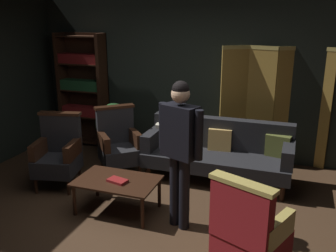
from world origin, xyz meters
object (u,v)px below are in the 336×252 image
at_px(coffee_table, 117,183).
at_px(armchair_wing_left, 58,153).
at_px(folding_screen, 274,105).
at_px(standing_figure, 180,142).
at_px(bookshelf, 83,88).
at_px(book_red_leather, 117,181).
at_px(velvet_couch, 218,150).
at_px(armchair_wing_right, 119,143).
at_px(armchair_gilt_accent, 249,231).
at_px(potted_plant, 114,126).

distance_m(coffee_table, armchair_wing_left, 1.19).
distance_m(folding_screen, coffee_table, 2.87).
height_order(folding_screen, standing_figure, folding_screen).
height_order(bookshelf, book_red_leather, bookshelf).
relative_size(velvet_couch, book_red_leather, 8.95).
distance_m(velvet_couch, armchair_wing_right, 1.50).
height_order(velvet_couch, coffee_table, velvet_couch).
bearing_deg(velvet_couch, coffee_table, -125.31).
bearing_deg(armchair_gilt_accent, potted_plant, 137.29).
bearing_deg(armchair_wing_left, bookshelf, 109.89).
height_order(coffee_table, book_red_leather, book_red_leather).
relative_size(coffee_table, armchair_wing_right, 0.96).
xyz_separation_m(coffee_table, potted_plant, (-0.92, 1.70, 0.16)).
bearing_deg(standing_figure, bookshelf, 139.80).
relative_size(armchair_wing_left, standing_figure, 0.61).
bearing_deg(velvet_couch, bookshelf, 164.63).
relative_size(velvet_couch, coffee_table, 2.12).
xyz_separation_m(armchair_gilt_accent, book_red_leather, (-1.65, 0.66, -0.05)).
height_order(armchair_wing_left, book_red_leather, armchair_wing_left).
xyz_separation_m(armchair_wing_left, armchair_wing_right, (0.62, 0.64, 0.00)).
xyz_separation_m(folding_screen, armchair_wing_right, (-2.14, -1.24, -0.50)).
bearing_deg(standing_figure, armchair_wing_left, 166.83).
bearing_deg(armchair_wing_left, book_red_leather, -20.81).
distance_m(coffee_table, armchair_wing_right, 1.15).
xyz_separation_m(standing_figure, book_red_leather, (-0.79, 0.02, -0.59)).
height_order(coffee_table, armchair_wing_left, armchair_wing_left).
distance_m(bookshelf, coffee_table, 2.81).
distance_m(armchair_wing_right, book_red_leather, 1.20).
relative_size(armchair_gilt_accent, book_red_leather, 4.39).
bearing_deg(armchair_wing_right, bookshelf, 139.21).
bearing_deg(potted_plant, velvet_couch, -10.14).
xyz_separation_m(velvet_couch, armchair_wing_right, (-1.46, -0.33, 0.04)).
height_order(velvet_couch, armchair_gilt_accent, armchair_gilt_accent).
bearing_deg(folding_screen, potted_plant, -167.33).
relative_size(folding_screen, standing_figure, 1.12).
bearing_deg(folding_screen, velvet_couch, -126.78).
bearing_deg(armchair_wing_left, armchair_gilt_accent, -21.35).
bearing_deg(potted_plant, armchair_wing_left, -98.79).
distance_m(bookshelf, armchair_wing_left, 1.91).
bearing_deg(book_red_leather, velvet_couch, 56.49).
xyz_separation_m(coffee_table, armchair_gilt_accent, (1.68, -0.71, 0.12)).
distance_m(folding_screen, potted_plant, 2.66).
bearing_deg(armchair_wing_right, potted_plant, 122.25).
bearing_deg(standing_figure, folding_screen, 70.69).
relative_size(folding_screen, book_red_leather, 8.02).
bearing_deg(book_red_leather, bookshelf, 129.47).
bearing_deg(armchair_wing_left, folding_screen, 34.25).
bearing_deg(armchair_wing_right, velvet_couch, 12.64).
distance_m(bookshelf, armchair_wing_right, 1.73).
xyz_separation_m(folding_screen, bookshelf, (-3.38, -0.17, 0.08)).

